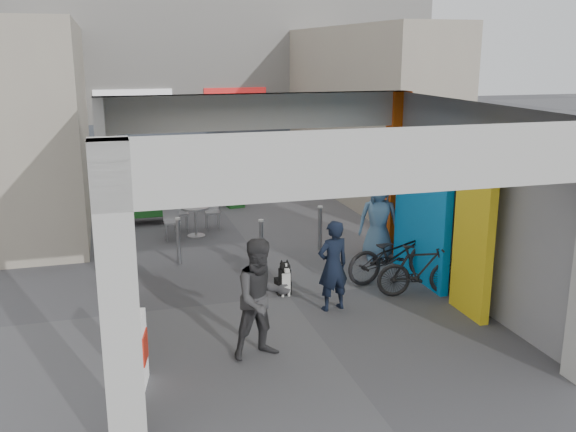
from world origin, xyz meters
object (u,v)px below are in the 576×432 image
object	(u,v)px
man_crates	(222,178)
man_elderly	(379,220)
bicycle_front	(395,254)
cafe_set	(190,221)
produce_stand	(144,211)
border_collie	(284,280)
man_with_dog	(333,266)
white_van	(282,159)
man_back_turned	(262,299)
bicycle_rear	(420,270)

from	to	relation	value
man_crates	man_elderly	bearing A→B (deg)	101.30
man_elderly	bicycle_front	xyz separation A→B (m)	(-0.24, -1.33, -0.33)
cafe_set	man_crates	size ratio (longest dim) A/B	0.88
produce_stand	border_collie	xyz separation A→B (m)	(2.12, -5.79, -0.06)
man_with_dog	white_van	distance (m)	11.23
man_back_turned	bicycle_rear	bearing A→B (deg)	14.64
man_back_turned	bicycle_front	bearing A→B (deg)	26.32
border_collie	bicycle_rear	size ratio (longest dim) A/B	0.42
produce_stand	bicycle_rear	bearing A→B (deg)	-39.07
white_van	produce_stand	bearing A→B (deg)	143.79
cafe_set	white_van	size ratio (longest dim) A/B	0.32
man_back_turned	white_van	distance (m)	12.93
produce_stand	man_back_turned	size ratio (longest dim) A/B	0.70
man_back_turned	white_van	world-z (taller)	man_back_turned
bicycle_rear	produce_stand	bearing A→B (deg)	42.81
man_elderly	cafe_set	bearing A→B (deg)	158.53
bicycle_front	border_collie	bearing A→B (deg)	85.72
border_collie	man_back_turned	bearing A→B (deg)	-112.22
man_back_turned	man_crates	size ratio (longest dim) A/B	1.09
cafe_set	produce_stand	size ratio (longest dim) A/B	1.15
border_collie	cafe_set	bearing A→B (deg)	104.84
white_van	border_collie	bearing A→B (deg)	177.01
produce_stand	man_crates	xyz separation A→B (m)	(2.30, 1.30, 0.49)
man_with_dog	bicycle_rear	world-z (taller)	man_with_dog
cafe_set	man_back_turned	distance (m)	6.79
bicycle_rear	man_elderly	bearing A→B (deg)	5.02
cafe_set	bicycle_rear	xyz separation A→B (m)	(3.47, -5.23, 0.17)
man_crates	bicycle_front	bearing A→B (deg)	95.59
man_crates	bicycle_rear	size ratio (longest dim) A/B	1.02
man_with_dog	cafe_set	bearing A→B (deg)	-83.33
man_back_turned	bicycle_front	world-z (taller)	man_back_turned
cafe_set	man_with_dog	world-z (taller)	man_with_dog
produce_stand	bicycle_rear	xyz separation A→B (m)	(4.48, -6.52, 0.15)
cafe_set	white_van	distance (m)	6.85
bicycle_front	produce_stand	bearing A→B (deg)	30.53
produce_stand	man_elderly	xyz separation A→B (m)	(4.60, -4.35, 0.54)
man_back_turned	bicycle_rear	xyz separation A→B (m)	(3.32, 1.53, -0.41)
bicycle_front	bicycle_rear	world-z (taller)	bicycle_front
produce_stand	bicycle_front	bearing A→B (deg)	-36.04
man_crates	cafe_set	bearing A→B (deg)	52.62
border_collie	man_back_turned	distance (m)	2.54
man_back_turned	man_elderly	world-z (taller)	man_back_turned
man_back_turned	white_van	xyz separation A→B (m)	(3.76, 12.38, -0.13)
cafe_set	man_elderly	bearing A→B (deg)	-40.40
man_crates	bicycle_rear	distance (m)	8.13
man_elderly	bicycle_rear	distance (m)	2.20
man_back_turned	man_elderly	xyz separation A→B (m)	(3.45, 3.70, -0.03)
cafe_set	man_with_dog	bearing A→B (deg)	-72.27
man_with_dog	border_collie	bearing A→B (deg)	-67.06
man_with_dog	man_back_turned	size ratio (longest dim) A/B	0.89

